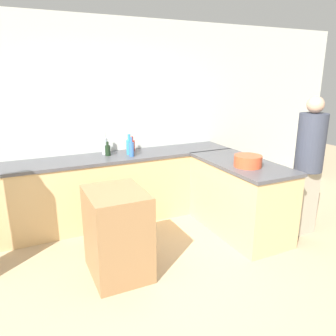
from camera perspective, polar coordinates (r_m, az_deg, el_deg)
ground_plane at (r=3.16m, az=4.19°, el=-22.63°), size 14.00×14.00×0.00m
wall_back at (r=4.67m, az=-9.77°, el=8.17°), size 8.00×0.06×2.70m
counter_back at (r=4.57m, az=-8.14°, el=-3.38°), size 3.20×0.61×0.92m
counter_peninsula at (r=4.29m, az=12.33°, el=-4.91°), size 0.69×1.42×0.92m
island_table at (r=3.37m, az=-8.81°, el=-11.15°), size 0.55×0.68×0.89m
mixing_bowl at (r=3.95m, az=13.74°, el=1.20°), size 0.33×0.33×0.14m
water_bottle_blue at (r=4.34m, az=-6.38°, el=3.36°), size 0.07×0.07×0.26m
wine_bottle_dark at (r=4.43m, az=-10.45°, el=3.08°), size 0.07×0.07×0.19m
vinegar_bottle_clear at (r=4.51m, az=-10.98°, el=3.91°), size 0.08×0.08×0.31m
dish_soap_bottle at (r=4.45m, az=-6.76°, el=3.76°), size 0.08×0.08×0.28m
hot_sauce_bottle at (r=4.65m, az=-6.25°, el=3.97°), size 0.07×0.07×0.21m
person_at_peninsula at (r=4.35m, az=23.28°, el=1.01°), size 0.33×0.33×1.73m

